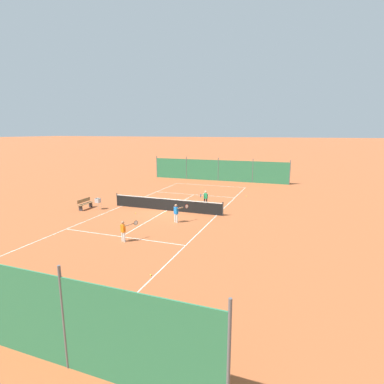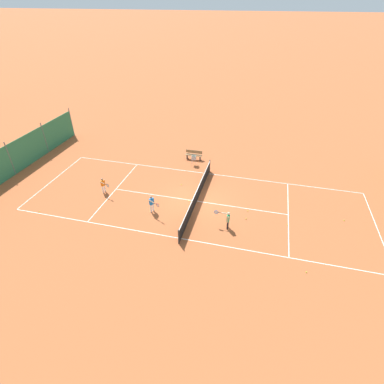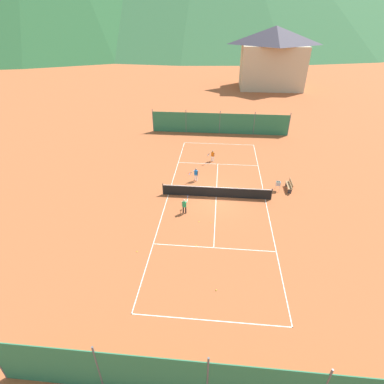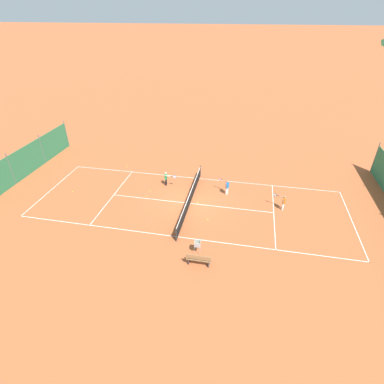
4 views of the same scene
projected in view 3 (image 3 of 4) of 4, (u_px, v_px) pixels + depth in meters
The scene contains 19 objects.
ground_plane at pixel (216, 197), 25.38m from camera, with size 600.00×600.00×0.00m, color #A8542D.
court_line_markings at pixel (216, 197), 25.38m from camera, with size 8.25×23.85×0.01m.
tennis_net at pixel (216, 192), 25.12m from camera, with size 9.18×0.08×1.06m.
windscreen_fence_far at pixel (220, 123), 37.90m from camera, with size 17.28×0.08×2.90m.
windscreen_fence_near at pixel (207, 381), 11.50m from camera, with size 17.28×0.08×2.90m.
player_far_service at pixel (185, 205), 23.01m from camera, with size 0.43×1.04×1.25m.
player_near_service at pixel (212, 155), 31.03m from camera, with size 0.70×0.93×1.21m.
player_near_baseline at pixel (196, 174), 27.40m from camera, with size 0.81×0.92×1.29m.
tennis_ball_far_corner at pixel (184, 148), 34.35m from camera, with size 0.07×0.07×0.07m, color #CCE033.
tennis_ball_service_box at pixel (196, 246), 20.06m from camera, with size 0.07×0.07×0.07m, color #CCE033.
tennis_ball_near_corner at pixel (215, 193), 25.85m from camera, with size 0.07×0.07×0.07m, color #CCE033.
tennis_ball_alley_left at pixel (237, 188), 26.64m from camera, with size 0.07×0.07×0.07m, color #CCE033.
tennis_ball_mid_court at pixel (199, 222), 22.33m from camera, with size 0.07×0.07×0.07m, color #CCE033.
tennis_ball_by_net_right at pixel (211, 223), 22.25m from camera, with size 0.07×0.07×0.07m, color #CCE033.
tennis_ball_by_net_left at pixel (216, 290), 16.86m from camera, with size 0.07×0.07×0.07m, color #CCE033.
tennis_ball_alley_right at pixel (137, 252), 19.56m from camera, with size 0.07×0.07×0.07m, color #CCE033.
ball_hopper at pixel (278, 184), 25.93m from camera, with size 0.36×0.36×0.89m.
courtside_bench at pixel (289, 185), 26.19m from camera, with size 0.36×1.50×0.84m.
alpine_chalet at pixel (273, 57), 58.54m from camera, with size 13.00×10.00×11.20m.
Camera 3 is at (-0.02, -21.58, 13.51)m, focal length 28.00 mm.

